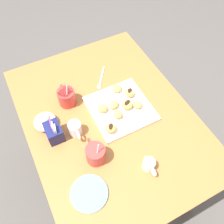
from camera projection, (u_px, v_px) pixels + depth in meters
The scene contains 22 objects.
ground_plane at pixel (110, 169), 1.77m from camera, with size 8.00×8.00×0.00m, color #514C47.
dining_table at pixel (109, 130), 1.28m from camera, with size 1.06×0.79×0.72m.
pastry_plate_square at pixel (120, 109), 1.19m from camera, with size 0.29×0.29×0.02m, color white.
coffee_mug_red_left at pixel (95, 153), 1.01m from camera, with size 0.12×0.08×0.14m.
coffee_mug_red_right at pixel (66, 96), 1.18m from camera, with size 0.12×0.09×0.13m.
cream_pitcher_white at pixel (75, 128), 1.09m from camera, with size 0.10×0.06×0.07m.
sugar_caddy at pixel (54, 132), 1.08m from camera, with size 0.09×0.07×0.11m.
ice_cream_bowl at pixel (45, 121), 1.12m from camera, with size 0.11×0.11×0.08m.
chocolate_sauce_pitcher at pixel (149, 164), 1.00m from camera, with size 0.09×0.05×0.06m.
saucer_sky_left at pixel (89, 193), 0.96m from camera, with size 0.15×0.15×0.01m, color #66A8DB.
loose_spoon_near_saucer at pixel (101, 80), 1.30m from camera, with size 0.14×0.10×0.01m.
beignet_0 at pixel (118, 114), 1.14m from camera, with size 0.05×0.05×0.04m, color #DBA351.
beignet_1 at pixel (117, 88), 1.23m from camera, with size 0.05×0.05×0.03m, color #DBA351.
beignet_2 at pixel (127, 106), 1.17m from camera, with size 0.05×0.06×0.04m, color #DBA351.
chocolate_drizzle_2 at pixel (128, 103), 1.15m from camera, with size 0.04×0.02×0.01m, color black.
beignet_3 at pixel (111, 129), 1.09m from camera, with size 0.05×0.05×0.04m, color #DBA351.
chocolate_drizzle_3 at pixel (111, 126), 1.08m from camera, with size 0.03×0.02×0.01m, color black.
beignet_4 at pixel (114, 105), 1.17m from camera, with size 0.04×0.05×0.03m, color #DBA351.
beignet_5 at pixel (129, 93), 1.21m from camera, with size 0.05×0.06×0.04m, color #DBA351.
chocolate_drizzle_5 at pixel (130, 90), 1.19m from camera, with size 0.03×0.02×0.01m, color black.
beignet_6 at pixel (102, 108), 1.16m from camera, with size 0.05×0.05×0.04m, color #DBA351.
beignet_7 at pixel (137, 105), 1.17m from camera, with size 0.05×0.04×0.03m, color #DBA351.
Camera 1 is at (-0.57, 0.27, 1.70)m, focal length 38.24 mm.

